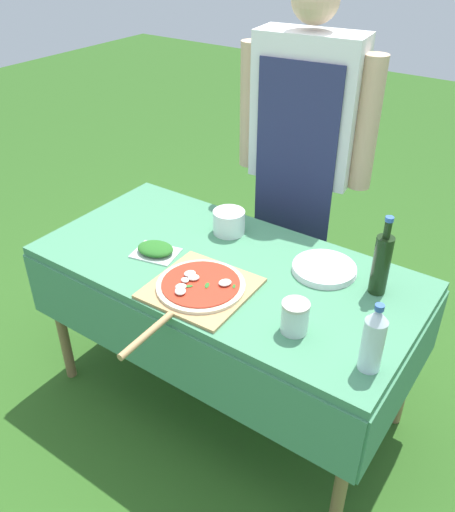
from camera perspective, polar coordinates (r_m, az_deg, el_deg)
The scene contains 10 objects.
ground_plane at distance 2.57m, azimuth -0.17°, elevation -14.50°, with size 12.00×12.00×0.00m, color #2D5B1E.
prep_table at distance 2.14m, azimuth -0.20°, elevation -2.74°, with size 1.50×0.76×0.73m.
person_cook at distance 2.49m, azimuth 8.04°, elevation 11.54°, with size 0.63×0.26×1.68m.
pizza_on_peel at distance 1.94m, azimuth -3.07°, elevation -3.40°, with size 0.36×0.61×0.05m.
oil_bottle at distance 1.95m, azimuth 15.89°, elevation -0.73°, with size 0.06×0.06×0.30m.
water_bottle at distance 1.63m, azimuth 15.11°, elevation -8.46°, with size 0.07×0.07×0.24m.
herb_container at distance 2.16m, azimuth -7.59°, elevation 0.68°, with size 0.20×0.17×0.04m.
mixing_tub at distance 2.27m, azimuth 0.15°, elevation 3.61°, with size 0.13×0.13×0.10m, color silver.
plate_stack at distance 2.07m, azimuth 10.14°, elevation -1.32°, with size 0.24×0.24×0.02m.
sauce_jar at distance 1.76m, azimuth 7.10°, elevation -6.56°, with size 0.09×0.09×0.11m.
Camera 1 is at (1.00, -1.42, 1.89)m, focal length 38.00 mm.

